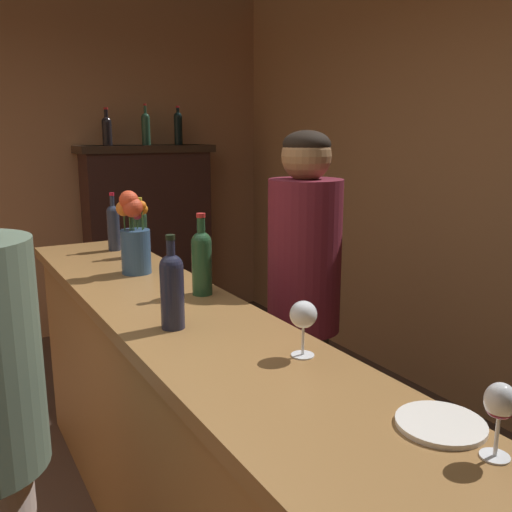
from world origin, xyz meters
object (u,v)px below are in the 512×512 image
object	(u,v)px
wine_bottle_pinot	(140,230)
wine_glass_front	(500,405)
display_cabinet	(149,235)
wine_glass_mid	(303,316)
wine_bottle_merlot	(172,287)
display_bottle_left	(107,129)
display_bottle_center	(178,127)
wine_bottle_rose	(202,259)
display_bottle_midleft	(146,127)
wine_bottle_syrah	(113,225)
flower_arrangement	(134,235)
cheese_plate	(441,424)
bartender	(304,305)
bar_counter	(186,446)

from	to	relation	value
wine_bottle_pinot	wine_glass_front	world-z (taller)	wine_bottle_pinot
display_cabinet	wine_glass_mid	bearing A→B (deg)	-102.07
wine_bottle_merlot	display_bottle_left	bearing A→B (deg)	77.84
display_bottle_center	wine_bottle_rose	bearing A→B (deg)	-110.91
wine_glass_mid	display_bottle_center	distance (m)	3.48
wine_glass_front	display_bottle_midleft	xyz separation A→B (m)	(0.68, 3.89, 0.56)
wine_bottle_syrah	wine_bottle_rose	distance (m)	1.01
flower_arrangement	display_bottle_center	size ratio (longest dim) A/B	1.17
wine_glass_front	wine_bottle_pinot	bearing A→B (deg)	89.88
wine_bottle_merlot	wine_glass_mid	bearing A→B (deg)	-60.39
wine_bottle_syrah	cheese_plate	size ratio (longest dim) A/B	1.62
bartender	wine_glass_mid	bearing A→B (deg)	64.64
wine_glass_mid	bar_counter	bearing A→B (deg)	105.00
display_cabinet	flower_arrangement	bearing A→B (deg)	-110.83
wine_glass_mid	flower_arrangement	distance (m)	1.17
display_cabinet	wine_bottle_merlot	distance (m)	3.05
bar_counter	display_bottle_left	size ratio (longest dim) A/B	10.05
bar_counter	wine_bottle_syrah	bearing A→B (deg)	84.90
wine_bottle_merlot	bartender	bearing A→B (deg)	20.28
wine_bottle_pinot	wine_glass_mid	size ratio (longest dim) A/B	1.87
wine_bottle_merlot	wine_bottle_syrah	world-z (taller)	wine_bottle_syrah
display_bottle_center	cheese_plate	bearing A→B (deg)	-104.44
wine_glass_front	display_bottle_left	xyz separation A→B (m)	(0.36, 3.89, 0.55)
wine_bottle_merlot	wine_glass_mid	xyz separation A→B (m)	(0.23, -0.40, -0.02)
bar_counter	wine_glass_front	bearing A→B (deg)	-81.22
flower_arrangement	cheese_plate	bearing A→B (deg)	-85.27
wine_bottle_syrah	wine_bottle_rose	xyz separation A→B (m)	(0.05, -1.01, 0.00)
wine_bottle_pinot	wine_bottle_syrah	world-z (taller)	wine_bottle_syrah
flower_arrangement	wine_bottle_syrah	bearing A→B (deg)	83.40
wine_bottle_syrah	wine_glass_front	size ratio (longest dim) A/B	2.01
display_cabinet	display_bottle_midleft	bearing A→B (deg)	-0.00
bar_counter	wine_glass_mid	world-z (taller)	wine_glass_mid
display_cabinet	wine_bottle_merlot	world-z (taller)	display_cabinet
wine_glass_front	flower_arrangement	bearing A→B (deg)	94.36
bar_counter	cheese_plate	distance (m)	1.15
bar_counter	bartender	bearing A→B (deg)	11.56
wine_bottle_syrah	display_bottle_left	world-z (taller)	display_bottle_left
display_bottle_center	display_bottle_left	bearing A→B (deg)	180.00
display_cabinet	wine_bottle_syrah	distance (m)	1.77
wine_bottle_merlot	display_bottle_midleft	world-z (taller)	display_bottle_midleft
wine_bottle_merlot	bartender	distance (m)	0.79
display_bottle_midleft	wine_glass_mid	bearing A→B (deg)	-102.26
wine_glass_mid	display_bottle_left	bearing A→B (deg)	83.22
wine_bottle_rose	flower_arrangement	xyz separation A→B (m)	(-0.12, 0.46, 0.03)
bar_counter	wine_glass_mid	distance (m)	0.85
display_cabinet	wine_bottle_merlot	xyz separation A→B (m)	(-0.93, -2.88, 0.37)
wine_bottle_pinot	display_bottle_midleft	world-z (taller)	display_bottle_midleft
display_cabinet	wine_bottle_syrah	size ratio (longest dim) A/B	5.06
bar_counter	bartender	world-z (taller)	bartender
wine_bottle_pinot	wine_glass_mid	bearing A→B (deg)	-91.41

